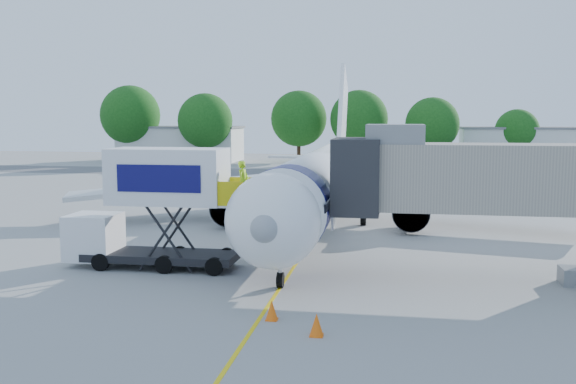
% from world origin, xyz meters
% --- Properties ---
extents(ground, '(160.00, 160.00, 0.00)m').
position_xyz_m(ground, '(0.00, 0.00, 0.00)').
color(ground, gray).
rests_on(ground, ground).
extents(guidance_line, '(0.15, 70.00, 0.01)m').
position_xyz_m(guidance_line, '(0.00, 0.00, 0.01)').
color(guidance_line, yellow).
rests_on(guidance_line, ground).
extents(taxiway_strip, '(120.00, 10.00, 0.01)m').
position_xyz_m(taxiway_strip, '(0.00, 42.00, 0.00)').
color(taxiway_strip, '#59595B').
rests_on(taxiway_strip, ground).
extents(aircraft, '(34.17, 37.73, 11.35)m').
position_xyz_m(aircraft, '(0.00, 4.12, 2.95)').
color(aircraft, white).
rests_on(aircraft, ground).
extents(jet_bridge, '(13.90, 3.20, 6.60)m').
position_xyz_m(jet_bridge, '(7.99, -7.00, 4.34)').
color(jet_bridge, '#9C9585').
rests_on(jet_bridge, ground).
extents(catering_hiloader, '(8.58, 2.44, 5.50)m').
position_xyz_m(catering_hiloader, '(-6.26, -7.00, 2.76)').
color(catering_hiloader, black).
rests_on(catering_hiloader, ground).
extents(ground_tug, '(4.18, 3.22, 1.49)m').
position_xyz_m(ground_tug, '(3.06, -18.33, 0.78)').
color(ground_tug, silver).
rests_on(ground_tug, ground).
extents(safety_cone_a, '(0.46, 0.46, 0.74)m').
position_xyz_m(safety_cone_a, '(2.15, -14.97, 0.35)').
color(safety_cone_a, '#FF610D').
rests_on(safety_cone_a, ground).
extents(safety_cone_b, '(0.44, 0.44, 0.70)m').
position_xyz_m(safety_cone_b, '(0.44, -13.64, 0.33)').
color(safety_cone_b, '#FF610D').
rests_on(safety_cone_b, ground).
extents(outbuilding_left, '(18.40, 8.40, 5.30)m').
position_xyz_m(outbuilding_left, '(-28.00, 60.00, 2.66)').
color(outbuilding_left, silver).
rests_on(outbuilding_left, ground).
extents(outbuilding_right, '(16.40, 7.40, 5.30)m').
position_xyz_m(outbuilding_right, '(22.00, 62.00, 2.66)').
color(outbuilding_right, silver).
rests_on(outbuilding_right, ground).
extents(tree_a, '(8.98, 8.98, 11.45)m').
position_xyz_m(tree_a, '(-35.11, 57.74, 6.95)').
color(tree_a, '#382314').
rests_on(tree_a, ground).
extents(tree_b, '(7.95, 7.95, 10.14)m').
position_xyz_m(tree_b, '(-22.80, 55.80, 6.15)').
color(tree_b, '#382314').
rests_on(tree_b, ground).
extents(tree_c, '(8.33, 8.33, 10.62)m').
position_xyz_m(tree_c, '(-9.72, 60.42, 6.45)').
color(tree_c, '#382314').
rests_on(tree_c, ground).
extents(tree_d, '(8.28, 8.28, 10.56)m').
position_xyz_m(tree_d, '(-0.68, 58.16, 6.41)').
color(tree_d, '#382314').
rests_on(tree_d, ground).
extents(tree_e, '(7.40, 7.40, 9.43)m').
position_xyz_m(tree_e, '(9.51, 56.29, 5.72)').
color(tree_e, '#382314').
rests_on(tree_e, ground).
extents(tree_f, '(6.14, 6.14, 7.83)m').
position_xyz_m(tree_f, '(21.50, 60.66, 4.75)').
color(tree_f, '#382314').
rests_on(tree_f, ground).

